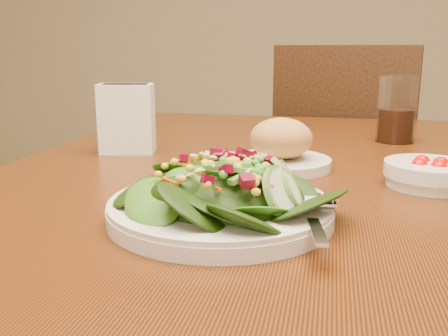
# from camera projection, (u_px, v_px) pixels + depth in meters

# --- Properties ---
(dining_table) EXTENTS (0.90, 1.40, 0.75)m
(dining_table) POSITION_uv_depth(u_px,v_px,m) (265.00, 236.00, 0.81)
(dining_table) COLOR #4F270D
(dining_table) RESTS_ON ground_plane
(chair_far) EXTENTS (0.53, 0.53, 0.95)m
(chair_far) POSITION_uv_depth(u_px,v_px,m) (346.00, 185.00, 1.64)
(chair_far) COLOR #3C2311
(chair_far) RESTS_ON ground_plane
(salad_plate) EXTENTS (0.27, 0.26, 0.08)m
(salad_plate) POSITION_uv_depth(u_px,v_px,m) (228.00, 196.00, 0.58)
(salad_plate) COLOR silver
(salad_plate) RESTS_ON dining_table
(bread_plate) EXTENTS (0.17, 0.17, 0.08)m
(bread_plate) POSITION_uv_depth(u_px,v_px,m) (281.00, 148.00, 0.83)
(bread_plate) COLOR silver
(bread_plate) RESTS_ON dining_table
(tomato_bowl) EXTENTS (0.13, 0.13, 0.04)m
(tomato_bowl) POSITION_uv_depth(u_px,v_px,m) (429.00, 174.00, 0.72)
(tomato_bowl) COLOR silver
(tomato_bowl) RESTS_ON dining_table
(drinking_glass) EXTENTS (0.08, 0.08, 0.14)m
(drinking_glass) POSITION_uv_depth(u_px,v_px,m) (396.00, 114.00, 1.05)
(drinking_glass) COLOR silver
(drinking_glass) RESTS_ON dining_table
(napkin_holder) EXTENTS (0.11, 0.07, 0.13)m
(napkin_holder) POSITION_uv_depth(u_px,v_px,m) (127.00, 117.00, 0.94)
(napkin_holder) COLOR white
(napkin_holder) RESTS_ON dining_table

